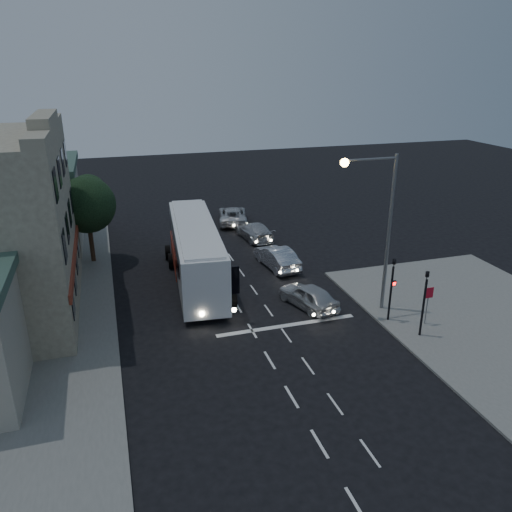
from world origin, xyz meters
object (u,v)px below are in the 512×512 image
object	(u,v)px
car_sedan_b	(254,231)
regulatory_sign	(428,300)
traffic_signal_side	(425,296)
car_sedan_a	(277,257)
car_sedan_c	(233,215)
streetlight	(380,217)
street_tree	(86,202)
traffic_signal_main	(392,282)
tour_bus	(196,251)
car_suv	(308,296)

from	to	relation	value
car_sedan_b	regulatory_sign	size ratio (longest dim) A/B	2.18
traffic_signal_side	car_sedan_b	bearing A→B (deg)	102.14
car_sedan_a	traffic_signal_side	bearing A→B (deg)	102.63
car_sedan_a	car_sedan_c	bearing A→B (deg)	-95.28
car_sedan_b	streetlight	size ratio (longest dim) A/B	0.53
car_sedan_c	regulatory_sign	distance (m)	22.25
traffic_signal_side	street_tree	distance (m)	23.24
car_sedan_b	traffic_signal_main	bearing A→B (deg)	94.75
car_sedan_a	street_tree	distance (m)	13.88
regulatory_sign	car_sedan_a	bearing A→B (deg)	115.90
car_sedan_a	car_sedan_c	distance (m)	11.17
tour_bus	regulatory_sign	bearing A→B (deg)	-36.95
tour_bus	traffic_signal_main	distance (m)	12.73
car_sedan_a	car_sedan_b	distance (m)	6.32
car_sedan_a	car_sedan_b	xyz separation A→B (m)	(0.25, 6.31, -0.07)
car_sedan_b	street_tree	distance (m)	13.34
tour_bus	traffic_signal_side	size ratio (longest dim) A/B	3.16
car_sedan_c	regulatory_sign	size ratio (longest dim) A/B	2.39
tour_bus	car_suv	distance (m)	8.17
car_suv	traffic_signal_main	xyz separation A→B (m)	(3.58, -3.02, 1.70)
regulatory_sign	street_tree	world-z (taller)	street_tree
tour_bus	traffic_signal_side	world-z (taller)	traffic_signal_side
tour_bus	car_sedan_c	bearing A→B (deg)	69.94
car_sedan_c	traffic_signal_main	xyz separation A→B (m)	(3.69, -20.56, 1.69)
car_sedan_b	streetlight	distance (m)	15.41
street_tree	streetlight	bearing A→B (deg)	-39.51
tour_bus	car_sedan_a	distance (m)	6.03
tour_bus	car_sedan_c	distance (m)	13.06
car_sedan_a	streetlight	distance (m)	9.89
car_sedan_b	car_sedan_c	world-z (taller)	car_sedan_c
car_sedan_a	car_sedan_b	bearing A→B (deg)	-99.24
traffic_signal_main	traffic_signal_side	distance (m)	2.10
car_sedan_c	streetlight	distance (m)	20.07
car_suv	traffic_signal_side	bearing A→B (deg)	112.76
car_sedan_c	tour_bus	bearing A→B (deg)	77.69
traffic_signal_main	car_sedan_c	bearing A→B (deg)	100.16
car_suv	regulatory_sign	size ratio (longest dim) A/B	1.91
car_suv	street_tree	bearing A→B (deg)	-60.39
traffic_signal_side	regulatory_sign	xyz separation A→B (m)	(1.00, 0.96, -0.82)
tour_bus	car_sedan_b	world-z (taller)	tour_bus
car_sedan_c	traffic_signal_main	size ratio (longest dim) A/B	1.28
streetlight	traffic_signal_main	bearing A→B (deg)	-79.80
regulatory_sign	streetlight	size ratio (longest dim) A/B	0.24
tour_bus	streetlight	bearing A→B (deg)	-34.46
car_sedan_b	tour_bus	bearing A→B (deg)	42.15
streetlight	car_sedan_b	bearing A→B (deg)	101.28
traffic_signal_main	streetlight	size ratio (longest dim) A/B	0.46
car_sedan_c	streetlight	world-z (taller)	streetlight
tour_bus	traffic_signal_main	size ratio (longest dim) A/B	3.16
traffic_signal_side	regulatory_sign	world-z (taller)	traffic_signal_side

